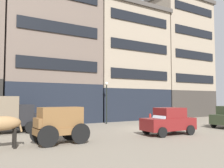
% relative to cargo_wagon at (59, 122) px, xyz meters
% --- Properties ---
extents(ground_plane, '(120.00, 120.00, 0.00)m').
position_rel_cargo_wagon_xyz_m(ground_plane, '(8.64, 2.30, -1.15)').
color(ground_plane, slate).
extents(building_center_left, '(9.89, 7.43, 14.93)m').
position_rel_cargo_wagon_xyz_m(building_center_left, '(3.08, 12.44, 6.36)').
color(building_center_left, black).
rests_on(building_center_left, ground_plane).
extents(building_center_right, '(10.11, 7.43, 13.89)m').
position_rel_cargo_wagon_xyz_m(building_center_right, '(12.72, 12.44, 5.83)').
color(building_center_right, black).
rests_on(building_center_right, ground_plane).
extents(building_far_right, '(9.27, 7.43, 16.85)m').
position_rel_cargo_wagon_xyz_m(building_far_right, '(22.06, 12.44, 7.31)').
color(building_far_right, '#38332D').
rests_on(building_far_right, ground_plane).
extents(cargo_wagon, '(2.95, 1.60, 1.98)m').
position_rel_cargo_wagon_xyz_m(cargo_wagon, '(0.00, 0.00, 0.00)').
color(cargo_wagon, brown).
rests_on(cargo_wagon, ground_plane).
extents(draft_horse, '(2.35, 0.66, 2.30)m').
position_rel_cargo_wagon_xyz_m(draft_horse, '(-2.95, -0.00, 0.12)').
color(draft_horse, '#937047').
rests_on(draft_horse, ground_plane).
extents(delivery_truck_near, '(4.43, 2.31, 2.62)m').
position_rel_cargo_wagon_xyz_m(delivery_truck_near, '(-2.09, 5.74, 0.28)').
color(delivery_truck_near, black).
rests_on(delivery_truck_near, ground_plane).
extents(sedan_dark, '(3.80, 2.06, 1.83)m').
position_rel_cargo_wagon_xyz_m(sedan_dark, '(7.52, -0.64, -0.23)').
color(sedan_dark, maroon).
rests_on(sedan_dark, ground_plane).
extents(streetlamp_curbside, '(0.32, 0.32, 4.12)m').
position_rel_cargo_wagon_xyz_m(streetlamp_curbside, '(7.48, 7.78, 1.52)').
color(streetlamp_curbside, black).
rests_on(streetlamp_curbside, ground_plane).
extents(fire_hydrant_curbside, '(0.24, 0.24, 0.83)m').
position_rel_cargo_wagon_xyz_m(fire_hydrant_curbside, '(12.99, 7.73, -0.72)').
color(fire_hydrant_curbside, maroon).
rests_on(fire_hydrant_curbside, ground_plane).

